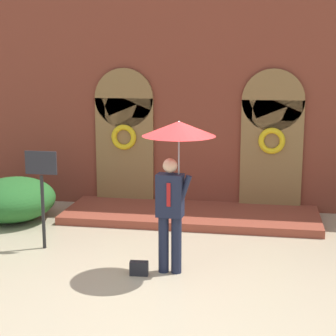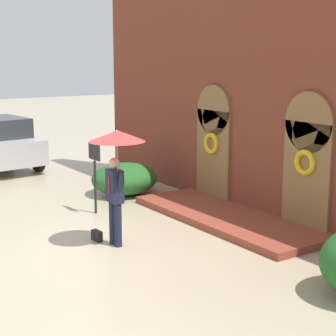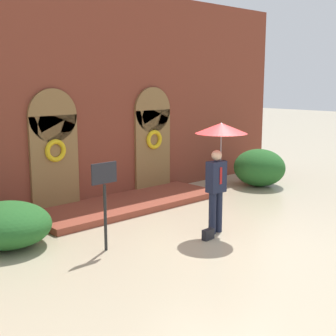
% 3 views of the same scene
% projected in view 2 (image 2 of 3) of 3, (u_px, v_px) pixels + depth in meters
% --- Properties ---
extents(ground_plane, '(80.00, 80.00, 0.00)m').
position_uv_depth(ground_plane, '(110.00, 245.00, 11.38)').
color(ground_plane, tan).
extents(building_facade, '(14.00, 2.30, 5.60)m').
position_uv_depth(building_facade, '(265.00, 103.00, 13.12)').
color(building_facade, brown).
rests_on(building_facade, ground).
extents(person_with_umbrella, '(1.10, 1.10, 2.36)m').
position_uv_depth(person_with_umbrella, '(116.00, 153.00, 10.93)').
color(person_with_umbrella, '#191E33').
rests_on(person_with_umbrella, ground).
extents(handbag, '(0.29, 0.14, 0.22)m').
position_uv_depth(handbag, '(97.00, 236.00, 11.62)').
color(handbag, black).
rests_on(handbag, ground).
extents(sign_post, '(0.56, 0.06, 1.72)m').
position_uv_depth(sign_post, '(95.00, 166.00, 13.47)').
color(sign_post, black).
rests_on(sign_post, ground).
extents(shrub_left, '(1.68, 1.86, 0.87)m').
position_uv_depth(shrub_left, '(125.00, 179.00, 15.48)').
color(shrub_left, '#235B23').
rests_on(shrub_left, ground).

